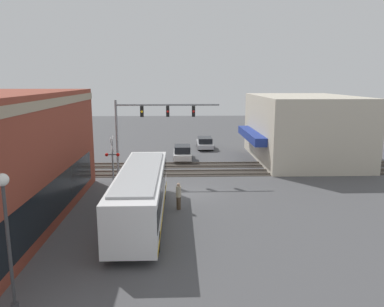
{
  "coord_description": "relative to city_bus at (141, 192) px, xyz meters",
  "views": [
    {
      "loc": [
        -26.53,
        0.55,
        8.25
      ],
      "look_at": [
        2.72,
        -0.49,
        2.45
      ],
      "focal_mm": 35.0,
      "sensor_mm": 36.0,
      "label": 1
    }
  ],
  "objects": [
    {
      "name": "ground_plane",
      "position": [
        5.18,
        -2.8,
        -1.7
      ],
      "size": [
        120.0,
        120.0,
        0.0
      ],
      "primitive_type": "plane",
      "color": "#4C4C4F"
    },
    {
      "name": "shop_building",
      "position": [
        16.67,
        -14.99,
        1.61
      ],
      "size": [
        13.98,
        10.64,
        6.65
      ],
      "color": "beige",
      "rests_on": "ground"
    },
    {
      "name": "city_bus",
      "position": [
        0.0,
        0.0,
        0.0
      ],
      "size": [
        12.17,
        2.59,
        3.07
      ],
      "color": "white",
      "rests_on": "ground"
    },
    {
      "name": "traffic_signal_gantry",
      "position": [
        10.1,
        0.23,
        3.25
      ],
      "size": [
        0.42,
        8.74,
        6.58
      ],
      "color": "gray",
      "rests_on": "ground"
    },
    {
      "name": "crossing_signal",
      "position": [
        8.43,
        3.12,
        0.59
      ],
      "size": [
        1.41,
        1.18,
        3.81
      ],
      "color": "gray",
      "rests_on": "ground"
    },
    {
      "name": "streetlamp",
      "position": [
        -9.2,
        3.59,
        1.4
      ],
      "size": [
        0.44,
        0.44,
        5.22
      ],
      "color": "#38383A",
      "rests_on": "ground"
    },
    {
      "name": "rail_track_near",
      "position": [
        11.18,
        -2.8,
        -1.68
      ],
      "size": [
        2.6,
        60.0,
        0.15
      ],
      "color": "#332D28",
      "rests_on": "ground"
    },
    {
      "name": "rail_track_far",
      "position": [
        14.38,
        -2.8,
        -1.68
      ],
      "size": [
        2.6,
        60.0,
        0.15
      ],
      "color": "#332D28",
      "rests_on": "ground"
    },
    {
      "name": "parked_car_white",
      "position": [
        16.98,
        -2.6,
        -1.0
      ],
      "size": [
        4.4,
        1.82,
        1.53
      ],
      "color": "silver",
      "rests_on": "ground"
    },
    {
      "name": "parked_car_silver",
      "position": [
        23.47,
        -5.4,
        -1.05
      ],
      "size": [
        4.81,
        1.82,
        1.38
      ],
      "color": "#B7B7BC",
      "rests_on": "ground"
    },
    {
      "name": "pedestrian_at_crossing",
      "position": [
        7.81,
        1.34,
        -0.8
      ],
      "size": [
        0.34,
        0.34,
        1.76
      ],
      "color": "#473828",
      "rests_on": "ground"
    },
    {
      "name": "pedestrian_near_bus",
      "position": [
        1.72,
        -2.21,
        -0.8
      ],
      "size": [
        0.34,
        0.34,
        1.77
      ],
      "color": "#473828",
      "rests_on": "ground"
    }
  ]
}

